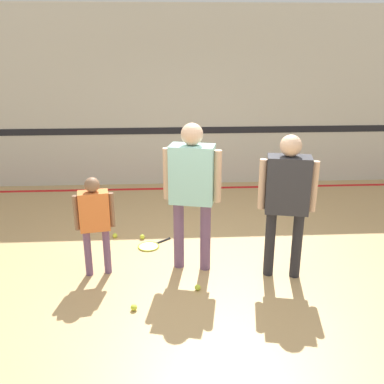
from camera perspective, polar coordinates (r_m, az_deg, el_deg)
ground_plane at (r=5.05m, az=2.25°, el=-11.16°), size 16.00×16.00×0.00m
wall_back at (r=7.91m, az=-0.06°, el=12.33°), size 16.00×0.07×3.20m
floor_stripe at (r=7.93m, az=0.08°, el=0.53°), size 14.40×0.10×0.01m
person_instructor at (r=4.80m, az=0.00°, el=1.34°), size 0.65×0.38×1.75m
person_student_left at (r=4.90m, az=-12.87°, el=-3.12°), size 0.44×0.24×1.18m
person_student_right at (r=4.76m, az=12.59°, el=-0.01°), size 0.62×0.35×1.65m
racket_spare_on_floor at (r=5.74m, az=-5.65°, el=-7.16°), size 0.50×0.45×0.03m
tennis_ball_near_instructor at (r=4.78m, az=0.76°, el=-12.61°), size 0.07×0.07×0.07m
tennis_ball_by_spare_racket at (r=5.95m, az=-6.64°, el=-5.95°), size 0.07×0.07×0.07m
tennis_ball_stray_left at (r=4.51m, az=-7.76°, el=-15.01°), size 0.07×0.07×0.07m
tennis_ball_stray_right at (r=6.04m, az=-10.23°, el=-5.73°), size 0.07×0.07×0.07m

